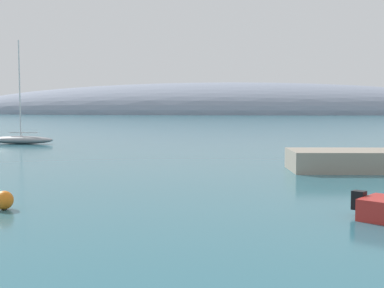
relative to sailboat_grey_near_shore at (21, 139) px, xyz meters
The scene contains 3 objects.
distant_ridge 201.71m from the sailboat_grey_near_shore, 87.57° to the left, with size 283.79×75.97×30.87m, color gray.
sailboat_grey_near_shore is the anchor object (origin of this frame).
mooring_buoy_orange 34.60m from the sailboat_grey_near_shore, 65.70° to the right, with size 0.71×0.71×0.71m, color orange.
Camera 1 is at (6.72, -4.02, 3.89)m, focal length 47.10 mm.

